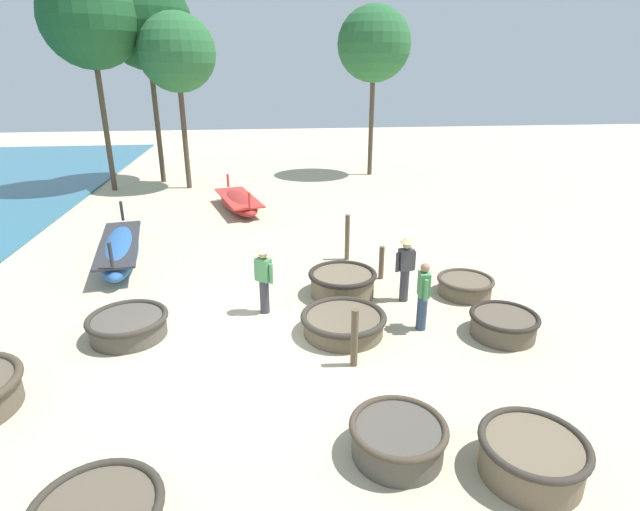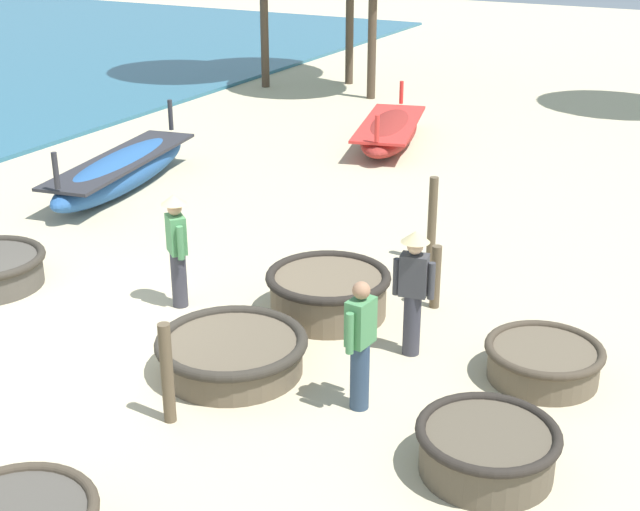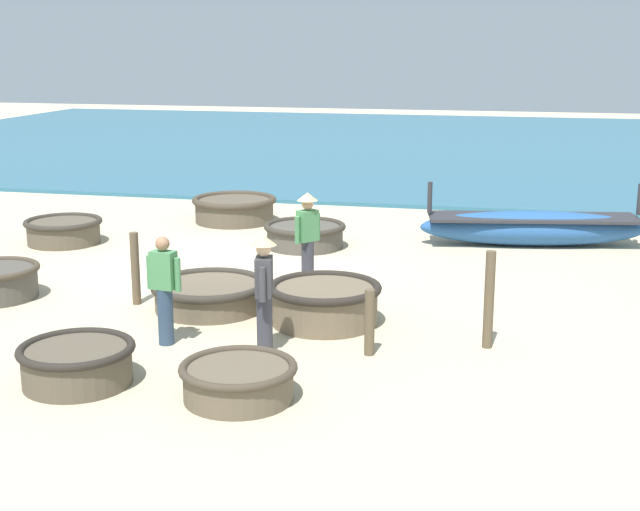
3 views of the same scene
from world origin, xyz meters
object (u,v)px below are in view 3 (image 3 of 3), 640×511
coracle_upturned (305,234)px  coracle_front_left (238,380)px  coracle_nearest (209,294)px  fisherman_crouching (308,233)px  long_boat_blue_hull (532,227)px  coracle_front_right (234,208)px  fisherman_hauling (164,287)px  mooring_post_inland (135,269)px  mooring_post_shoreline (370,323)px  coracle_center (64,230)px  coracle_far_right (325,302)px  mooring_post_mid_beach (489,300)px  coracle_weathered (77,362)px  fisherman_by_coracle (264,286)px

coracle_upturned → coracle_front_left: bearing=8.4°
coracle_nearest → fisherman_crouching: size_ratio=1.12×
long_boat_blue_hull → coracle_front_right: bearing=-97.7°
fisherman_hauling → mooring_post_inland: size_ratio=1.31×
coracle_upturned → mooring_post_shoreline: bearing=21.7°
fisherman_hauling → coracle_center: bearing=-140.1°
coracle_front_right → coracle_front_left: bearing=18.6°
coracle_front_right → coracle_center: bearing=-43.0°
coracle_far_right → mooring_post_shoreline: 1.53m
coracle_center → coracle_front_left: size_ratio=1.14×
coracle_center → coracle_upturned: coracle_center is taller
fisherman_hauling → coracle_nearest: bearing=179.4°
coracle_front_left → mooring_post_mid_beach: size_ratio=1.03×
coracle_far_right → coracle_front_left: coracle_far_right is taller
coracle_front_right → long_boat_blue_hull: 6.96m
long_boat_blue_hull → coracle_center: bearing=-77.9°
mooring_post_mid_beach → mooring_post_shoreline: 1.72m
coracle_center → long_boat_blue_hull: 9.92m
fisherman_crouching → mooring_post_shoreline: bearing=27.4°
coracle_weathered → fisherman_crouching: size_ratio=0.88×
coracle_front_right → coracle_upturned: coracle_front_right is taller
coracle_center → coracle_front_left: 9.56m
coracle_front_left → fisherman_crouching: 5.15m
long_boat_blue_hull → coracle_front_left: bearing=-20.3°
fisherman_crouching → fisherman_hauling: bearing=-19.8°
coracle_far_right → mooring_post_inland: bearing=-95.3°
coracle_far_right → long_boat_blue_hull: long_boat_blue_hull is taller
coracle_front_right → long_boat_blue_hull: bearing=82.3°
long_boat_blue_hull → mooring_post_shoreline: long_boat_blue_hull is taller
coracle_weathered → coracle_upturned: 8.07m
coracle_center → coracle_weathered: 8.31m
fisherman_by_coracle → mooring_post_inland: size_ratio=1.39×
coracle_far_right → coracle_center: coracle_far_right is taller
coracle_weathered → mooring_post_shoreline: (-1.88, 3.39, 0.18)m
fisherman_crouching → mooring_post_shoreline: fisherman_crouching is taller
fisherman_crouching → coracle_center: bearing=-109.9°
coracle_front_left → long_boat_blue_hull: bearing=159.7°
fisherman_by_coracle → mooring_post_mid_beach: fisherman_by_coracle is taller
fisherman_crouching → coracle_weathered: bearing=-18.8°
fisherman_by_coracle → mooring_post_mid_beach: (-0.91, 2.99, -0.26)m
fisherman_crouching → mooring_post_inland: (1.68, -2.47, -0.36)m
coracle_upturned → mooring_post_inland: bearing=-20.1°
coracle_center → coracle_weathered: coracle_center is taller
coracle_upturned → mooring_post_mid_beach: mooring_post_mid_beach is taller
coracle_front_left → mooring_post_mid_beach: bearing=132.2°
fisherman_by_coracle → mooring_post_shoreline: size_ratio=1.80×
fisherman_crouching → coracle_front_left: bearing=4.4°
coracle_far_right → fisherman_hauling: fisherman_hauling is taller
coracle_front_right → coracle_far_right: bearing=28.2°
coracle_nearest → fisherman_hauling: 1.83m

